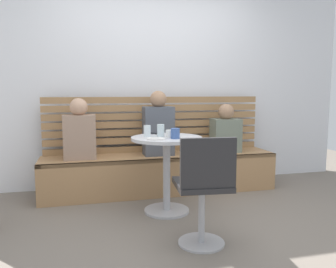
% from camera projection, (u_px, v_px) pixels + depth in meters
% --- Properties ---
extents(ground, '(8.00, 8.00, 0.00)m').
position_uv_depth(ground, '(193.00, 232.00, 2.85)').
color(ground, '#70665B').
extents(back_wall, '(5.20, 0.10, 2.90)m').
position_uv_depth(back_wall, '(152.00, 69.00, 4.25)').
color(back_wall, silver).
rests_on(back_wall, ground).
extents(booth_bench, '(2.70, 0.52, 0.44)m').
position_uv_depth(booth_bench, '(161.00, 173.00, 3.97)').
color(booth_bench, '#A87C51').
rests_on(booth_bench, ground).
extents(booth_backrest, '(2.65, 0.04, 0.67)m').
position_uv_depth(booth_backrest, '(156.00, 124.00, 4.14)').
color(booth_backrest, '#9A7249').
rests_on(booth_backrest, booth_bench).
extents(cafe_table, '(0.68, 0.68, 0.74)m').
position_uv_depth(cafe_table, '(167.00, 160.00, 3.26)').
color(cafe_table, '#ADADB2').
rests_on(cafe_table, ground).
extents(white_chair, '(0.44, 0.44, 0.85)m').
position_uv_depth(white_chair, '(204.00, 187.00, 2.51)').
color(white_chair, '#ADADB2').
rests_on(white_chair, ground).
extents(person_adult, '(0.34, 0.22, 0.74)m').
position_uv_depth(person_adult, '(158.00, 127.00, 3.90)').
color(person_adult, '#4C515B').
rests_on(person_adult, booth_bench).
extents(person_child_left, '(0.34, 0.22, 0.58)m').
position_uv_depth(person_child_left, '(226.00, 131.00, 4.10)').
color(person_child_left, slate).
rests_on(person_child_left, booth_bench).
extents(person_child_middle, '(0.34, 0.22, 0.66)m').
position_uv_depth(person_child_middle, '(79.00, 132.00, 3.66)').
color(person_child_middle, '#9E7F6B').
rests_on(person_child_middle, booth_bench).
extents(cup_glass_tall, '(0.07, 0.07, 0.12)m').
position_uv_depth(cup_glass_tall, '(161.00, 130.00, 3.25)').
color(cup_glass_tall, silver).
rests_on(cup_glass_tall, cafe_table).
extents(cup_ceramic_white, '(0.08, 0.08, 0.07)m').
position_uv_depth(cup_ceramic_white, '(170.00, 134.00, 3.21)').
color(cup_ceramic_white, white).
rests_on(cup_ceramic_white, cafe_table).
extents(cup_mug_blue, '(0.08, 0.08, 0.09)m').
position_uv_depth(cup_mug_blue, '(175.00, 133.00, 3.12)').
color(cup_mug_blue, '#3D5B9E').
rests_on(cup_mug_blue, cafe_table).
extents(cup_water_clear, '(0.07, 0.07, 0.11)m').
position_uv_depth(cup_water_clear, '(147.00, 131.00, 3.26)').
color(cup_water_clear, white).
rests_on(cup_water_clear, cafe_table).
extents(plate_small, '(0.17, 0.17, 0.01)m').
position_uv_depth(plate_small, '(156.00, 139.00, 3.07)').
color(plate_small, white).
rests_on(plate_small, cafe_table).
extents(phone_on_table, '(0.15, 0.14, 0.01)m').
position_uv_depth(phone_on_table, '(154.00, 133.00, 3.47)').
color(phone_on_table, black).
rests_on(phone_on_table, cafe_table).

